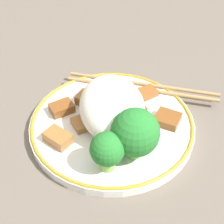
# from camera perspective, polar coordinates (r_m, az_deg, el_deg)

# --- Properties ---
(ground_plane) EXTENTS (3.00, 3.00, 0.00)m
(ground_plane) POSITION_cam_1_polar(r_m,az_deg,el_deg) (0.52, 0.00, -2.59)
(ground_plane) COLOR #665B51
(plate) EXTENTS (0.22, 0.22, 0.01)m
(plate) POSITION_cam_1_polar(r_m,az_deg,el_deg) (0.51, 0.00, -1.99)
(plate) COLOR white
(plate) RESTS_ON ground_plane
(rice_mound) EXTENTS (0.12, 0.09, 0.06)m
(rice_mound) POSITION_cam_1_polar(r_m,az_deg,el_deg) (0.49, 0.05, 1.10)
(rice_mound) COLOR white
(rice_mound) RESTS_ON plate
(broccoli_back_left) EXTENTS (0.04, 0.04, 0.05)m
(broccoli_back_left) POSITION_cam_1_polar(r_m,az_deg,el_deg) (0.43, -0.73, -5.82)
(broccoli_back_left) COLOR #7FB756
(broccoli_back_left) RESTS_ON plate
(broccoli_back_center) EXTENTS (0.06, 0.06, 0.07)m
(broccoli_back_center) POSITION_cam_1_polar(r_m,az_deg,el_deg) (0.44, 3.55, -3.20)
(broccoli_back_center) COLOR #7FB756
(broccoli_back_center) RESTS_ON plate
(meat_near_front) EXTENTS (0.04, 0.04, 0.01)m
(meat_near_front) POSITION_cam_1_polar(r_m,az_deg,el_deg) (0.51, -4.12, -1.20)
(meat_near_front) COLOR #9E6633
(meat_near_front) RESTS_ON plate
(meat_near_left) EXTENTS (0.03, 0.03, 0.01)m
(meat_near_left) POSITION_cam_1_polar(r_m,az_deg,el_deg) (0.54, -4.25, 2.19)
(meat_near_left) COLOR #9E6633
(meat_near_left) RESTS_ON plate
(meat_near_right) EXTENTS (0.03, 0.04, 0.01)m
(meat_near_right) POSITION_cam_1_polar(r_m,az_deg,el_deg) (0.53, -7.66, 0.62)
(meat_near_right) COLOR brown
(meat_near_right) RESTS_ON plate
(meat_near_back) EXTENTS (0.04, 0.04, 0.01)m
(meat_near_back) POSITION_cam_1_polar(r_m,az_deg,el_deg) (0.51, 8.45, -1.07)
(meat_near_back) COLOR brown
(meat_near_back) RESTS_ON plate
(meat_on_rice_edge) EXTENTS (0.04, 0.04, 0.01)m
(meat_on_rice_edge) POSITION_cam_1_polar(r_m,az_deg,el_deg) (0.49, -8.25, -3.90)
(meat_on_rice_edge) COLOR #9E6633
(meat_on_rice_edge) RESTS_ON plate
(meat_mid_left) EXTENTS (0.03, 0.04, 0.01)m
(meat_mid_left) POSITION_cam_1_polar(r_m,az_deg,el_deg) (0.55, 5.22, 2.89)
(meat_mid_left) COLOR brown
(meat_mid_left) RESTS_ON plate
(meat_mid_right) EXTENTS (0.04, 0.03, 0.01)m
(meat_mid_right) POSITION_cam_1_polar(r_m,az_deg,el_deg) (0.52, 3.47, 0.78)
(meat_mid_right) COLOR brown
(meat_mid_right) RESTS_ON plate
(chopsticks) EXTENTS (0.09, 0.22, 0.01)m
(chopsticks) POSITION_cam_1_polar(r_m,az_deg,el_deg) (0.56, 4.65, 3.88)
(chopsticks) COLOR #AD8451
(chopsticks) RESTS_ON plate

